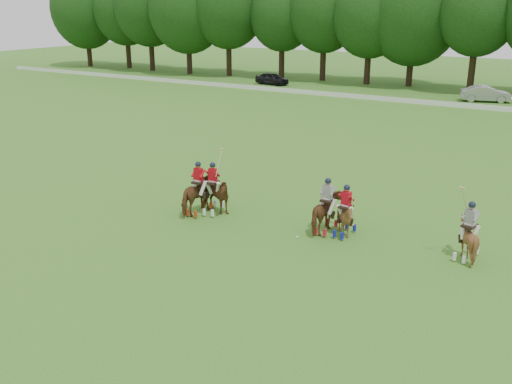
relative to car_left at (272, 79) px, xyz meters
The scene contains 11 objects.
ground 47.35m from the car_left, 63.86° to the right, with size 180.00×180.00×0.00m, color #366B1E.
tree_line 23.10m from the car_left, 14.71° to the left, with size 117.98×14.32×14.75m.
boundary_rail 21.35m from the car_left, 12.17° to the right, with size 120.00×0.10×0.44m, color white.
car_left is the anchor object (origin of this frame).
car_mid 23.37m from the car_left, ahead, with size 1.59×4.56×1.50m, color #9E9EA3.
polo_red_a 42.60m from the car_left, 65.06° to the right, with size 1.28×2.08×2.41m.
polo_red_b 42.42m from the car_left, 64.23° to the right, with size 1.89×1.71×2.89m.
polo_red_c 44.97m from the car_left, 56.92° to the right, with size 1.29×1.42×2.17m.
polo_stripe_a 44.56m from the car_left, 57.81° to the right, with size 1.20×1.94×2.33m.
polo_stripe_b 47.49m from the car_left, 52.00° to the right, with size 1.50×1.62×2.78m.
polo_ball 45.20m from the car_left, 59.39° to the right, with size 0.09×0.09×0.09m, color white.
Camera 1 is at (11.58, -15.42, 9.01)m, focal length 40.00 mm.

